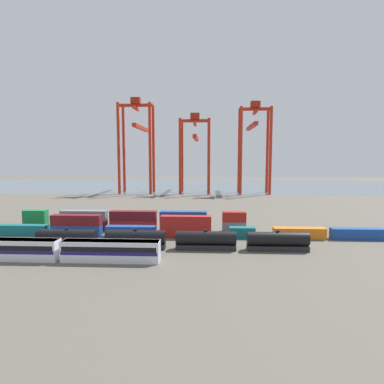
{
  "coord_description": "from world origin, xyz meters",
  "views": [
    {
      "loc": [
        11.87,
        -79.27,
        19.04
      ],
      "look_at": [
        6.12,
        32.24,
        7.35
      ],
      "focal_mm": 30.7,
      "sensor_mm": 36.0,
      "label": 1
    }
  ],
  "objects_px": {
    "gantry_crane_west": "(137,136)",
    "gantry_crane_east": "(254,138)",
    "shipping_container_8": "(357,234)",
    "shipping_container_17": "(234,227)",
    "shipping_container_3": "(131,231)",
    "gantry_crane_central": "(195,145)",
    "shipping_container_4": "(186,232)",
    "freight_tank_row": "(171,240)",
    "shipping_container_11": "(84,225)",
    "shipping_container_13": "(133,226)",
    "passenger_train": "(61,249)"
  },
  "relations": [
    {
      "from": "shipping_container_4",
      "to": "shipping_container_17",
      "type": "height_order",
      "value": "same"
    },
    {
      "from": "shipping_container_17",
      "to": "freight_tank_row",
      "type": "bearing_deg",
      "value": -130.45
    },
    {
      "from": "freight_tank_row",
      "to": "shipping_container_3",
      "type": "bearing_deg",
      "value": 136.36
    },
    {
      "from": "freight_tank_row",
      "to": "gantry_crane_west",
      "type": "bearing_deg",
      "value": 105.47
    },
    {
      "from": "shipping_container_3",
      "to": "shipping_container_13",
      "type": "height_order",
      "value": "same"
    },
    {
      "from": "freight_tank_row",
      "to": "gantry_crane_east",
      "type": "height_order",
      "value": "gantry_crane_east"
    },
    {
      "from": "freight_tank_row",
      "to": "shipping_container_8",
      "type": "distance_m",
      "value": 43.96
    },
    {
      "from": "shipping_container_4",
      "to": "freight_tank_row",
      "type": "bearing_deg",
      "value": -103.51
    },
    {
      "from": "shipping_container_17",
      "to": "gantry_crane_west",
      "type": "relative_size",
      "value": 0.12
    },
    {
      "from": "gantry_crane_west",
      "to": "passenger_train",
      "type": "bearing_deg",
      "value": -84.46
    },
    {
      "from": "gantry_crane_central",
      "to": "passenger_train",
      "type": "bearing_deg",
      "value": -99.21
    },
    {
      "from": "freight_tank_row",
      "to": "shipping_container_13",
      "type": "xyz_separation_m",
      "value": [
        -11.81,
        16.99,
        -0.68
      ]
    },
    {
      "from": "freight_tank_row",
      "to": "shipping_container_17",
      "type": "bearing_deg",
      "value": 49.55
    },
    {
      "from": "gantry_crane_west",
      "to": "gantry_crane_east",
      "type": "xyz_separation_m",
      "value": [
        63.4,
        0.05,
        -0.96
      ]
    },
    {
      "from": "shipping_container_11",
      "to": "gantry_crane_west",
      "type": "distance_m",
      "value": 100.82
    },
    {
      "from": "freight_tank_row",
      "to": "gantry_crane_central",
      "type": "height_order",
      "value": "gantry_crane_central"
    },
    {
      "from": "passenger_train",
      "to": "gantry_crane_west",
      "type": "xyz_separation_m",
      "value": [
        -11.84,
        121.98,
        28.47
      ]
    },
    {
      "from": "shipping_container_11",
      "to": "gantry_crane_east",
      "type": "xyz_separation_m",
      "value": [
        57.03,
        96.3,
        28.35
      ]
    },
    {
      "from": "shipping_container_4",
      "to": "shipping_container_13",
      "type": "height_order",
      "value": "same"
    },
    {
      "from": "shipping_container_4",
      "to": "shipping_container_8",
      "type": "xyz_separation_m",
      "value": [
        40.21,
        0.0,
        0.0
      ]
    },
    {
      "from": "freight_tank_row",
      "to": "gantry_crane_east",
      "type": "distance_m",
      "value": 120.95
    },
    {
      "from": "shipping_container_8",
      "to": "gantry_crane_east",
      "type": "distance_m",
      "value": 107.25
    },
    {
      "from": "shipping_container_8",
      "to": "gantry_crane_central",
      "type": "relative_size",
      "value": 0.28
    },
    {
      "from": "freight_tank_row",
      "to": "shipping_container_8",
      "type": "height_order",
      "value": "freight_tank_row"
    },
    {
      "from": "shipping_container_17",
      "to": "gantry_crane_west",
      "type": "distance_m",
      "value": 110.56
    },
    {
      "from": "passenger_train",
      "to": "shipping_container_13",
      "type": "relative_size",
      "value": 3.06
    },
    {
      "from": "shipping_container_13",
      "to": "gantry_crane_west",
      "type": "distance_m",
      "value": 102.49
    },
    {
      "from": "passenger_train",
      "to": "gantry_crane_central",
      "type": "xyz_separation_m",
      "value": [
        19.86,
        122.44,
        23.9
      ]
    },
    {
      "from": "passenger_train",
      "to": "shipping_container_4",
      "type": "relative_size",
      "value": 3.06
    },
    {
      "from": "shipping_container_3",
      "to": "gantry_crane_east",
      "type": "relative_size",
      "value": 0.25
    },
    {
      "from": "shipping_container_11",
      "to": "shipping_container_3",
      "type": "bearing_deg",
      "value": -25.13
    },
    {
      "from": "shipping_container_8",
      "to": "gantry_crane_east",
      "type": "xyz_separation_m",
      "value": [
        -10.63,
        102.89,
        28.35
      ]
    },
    {
      "from": "shipping_container_13",
      "to": "gantry_crane_east",
      "type": "distance_m",
      "value": 109.56
    },
    {
      "from": "gantry_crane_central",
      "to": "shipping_container_4",
      "type": "bearing_deg",
      "value": -88.82
    },
    {
      "from": "freight_tank_row",
      "to": "shipping_container_11",
      "type": "relative_size",
      "value": 4.69
    },
    {
      "from": "shipping_container_13",
      "to": "gantry_crane_west",
      "type": "xyz_separation_m",
      "value": [
        -19.52,
        96.25,
        29.32
      ]
    },
    {
      "from": "freight_tank_row",
      "to": "gantry_crane_central",
      "type": "bearing_deg",
      "value": 89.81
    },
    {
      "from": "shipping_container_8",
      "to": "shipping_container_17",
      "type": "xyz_separation_m",
      "value": [
        -28.22,
        6.59,
        0.0
      ]
    },
    {
      "from": "shipping_container_4",
      "to": "gantry_crane_central",
      "type": "xyz_separation_m",
      "value": [
        -2.13,
        103.3,
        24.74
      ]
    },
    {
      "from": "shipping_container_8",
      "to": "shipping_container_17",
      "type": "relative_size",
      "value": 2.0
    },
    {
      "from": "shipping_container_11",
      "to": "gantry_crane_east",
      "type": "distance_m",
      "value": 115.45
    },
    {
      "from": "shipping_container_11",
      "to": "gantry_crane_west",
      "type": "bearing_deg",
      "value": 93.79
    },
    {
      "from": "shipping_container_3",
      "to": "gantry_crane_east",
      "type": "bearing_deg",
      "value": 67.33
    },
    {
      "from": "shipping_container_3",
      "to": "gantry_crane_central",
      "type": "relative_size",
      "value": 0.28
    },
    {
      "from": "shipping_container_13",
      "to": "shipping_container_17",
      "type": "xyz_separation_m",
      "value": [
        26.29,
        0.0,
        0.0
      ]
    },
    {
      "from": "passenger_train",
      "to": "shipping_container_3",
      "type": "distance_m",
      "value": 20.99
    },
    {
      "from": "shipping_container_4",
      "to": "gantry_crane_west",
      "type": "xyz_separation_m",
      "value": [
        -33.83,
        102.84,
        29.32
      ]
    },
    {
      "from": "shipping_container_3",
      "to": "shipping_container_11",
      "type": "distance_m",
      "value": 15.52
    },
    {
      "from": "shipping_container_11",
      "to": "passenger_train",
      "type": "bearing_deg",
      "value": -78.01
    },
    {
      "from": "freight_tank_row",
      "to": "shipping_container_13",
      "type": "relative_size",
      "value": 4.69
    }
  ]
}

